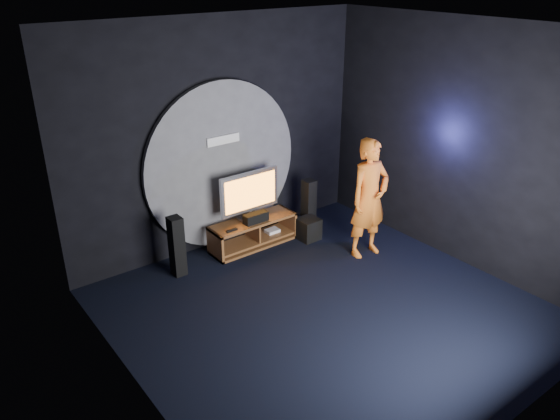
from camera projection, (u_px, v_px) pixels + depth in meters
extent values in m
plane|color=black|center=(326.00, 311.00, 7.08)|extent=(5.00, 5.00, 0.00)
cube|color=black|center=(219.00, 136.00, 8.16)|extent=(5.00, 0.04, 3.50)
cube|color=black|center=(533.00, 277.00, 4.54)|extent=(5.00, 0.04, 3.50)
cube|color=black|center=(128.00, 249.00, 4.98)|extent=(0.04, 5.00, 3.50)
cube|color=black|center=(463.00, 146.00, 7.73)|extent=(0.04, 5.00, 3.50)
cube|color=black|center=(338.00, 29.00, 5.62)|extent=(5.00, 5.00, 0.01)
cylinder|color=#515156|center=(223.00, 165.00, 8.31)|extent=(2.60, 0.08, 2.60)
cube|color=white|center=(223.00, 140.00, 8.09)|extent=(0.55, 0.03, 0.13)
cube|color=brown|center=(253.00, 221.00, 8.53)|extent=(1.42, 0.45, 0.04)
cube|color=brown|center=(253.00, 240.00, 8.67)|extent=(1.38, 0.42, 0.04)
cube|color=brown|center=(215.00, 245.00, 8.24)|extent=(0.04, 0.45, 0.45)
cube|color=brown|center=(287.00, 221.00, 9.00)|extent=(0.04, 0.45, 0.45)
cube|color=brown|center=(253.00, 231.00, 8.60)|extent=(0.03, 0.40, 0.29)
cube|color=brown|center=(253.00, 244.00, 8.70)|extent=(1.42, 0.45, 0.04)
cube|color=white|center=(272.00, 231.00, 8.86)|extent=(0.22, 0.16, 0.05)
cube|color=silver|center=(250.00, 217.00, 8.57)|extent=(0.36, 0.22, 0.04)
cylinder|color=silver|center=(250.00, 213.00, 8.54)|extent=(0.07, 0.07, 0.10)
cube|color=silver|center=(249.00, 192.00, 8.38)|extent=(1.03, 0.06, 0.64)
cube|color=orange|center=(251.00, 192.00, 8.36)|extent=(0.91, 0.01, 0.52)
cube|color=black|center=(256.00, 218.00, 8.43)|extent=(0.40, 0.15, 0.15)
cube|color=black|center=(232.00, 230.00, 8.18)|extent=(0.18, 0.05, 0.02)
cube|color=black|center=(177.00, 246.00, 7.74)|extent=(0.18, 0.20, 0.90)
cube|color=black|center=(309.00, 206.00, 9.02)|extent=(0.18, 0.20, 0.90)
cube|color=black|center=(308.00, 229.00, 8.85)|extent=(0.32, 0.32, 0.36)
imported|color=orange|center=(369.00, 198.00, 8.11)|extent=(0.70, 0.49, 1.84)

